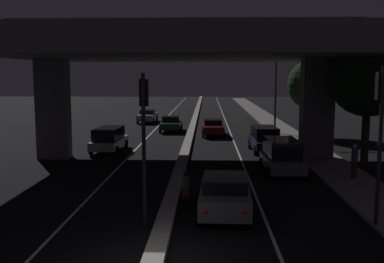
{
  "coord_description": "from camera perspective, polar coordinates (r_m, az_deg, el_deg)",
  "views": [
    {
      "loc": [
        1.48,
        -11.84,
        5.29
      ],
      "look_at": [
        0.42,
        19.55,
        1.35
      ],
      "focal_mm": 42.0,
      "sensor_mm": 36.0,
      "label": 1
    }
  ],
  "objects": [
    {
      "name": "roadside_tree_kerbside_mid",
      "position": [
        40.86,
        15.09,
        5.76
      ],
      "size": [
        4.43,
        4.43,
        6.71
      ],
      "color": "#2D2116",
      "rests_on": "ground_plane"
    },
    {
      "name": "car_white_lead_oncoming",
      "position": [
        31.94,
        -10.5,
        -0.89
      ],
      "size": [
        2.07,
        4.54,
        1.68
      ],
      "rotation": [
        0.0,
        0.0,
        -1.61
      ],
      "color": "silver",
      "rests_on": "ground_plane"
    },
    {
      "name": "car_grey_lead",
      "position": [
        17.32,
        4.19,
        -7.88
      ],
      "size": [
        2.13,
        4.46,
        1.53
      ],
      "rotation": [
        0.0,
        0.0,
        1.53
      ],
      "color": "#515459",
      "rests_on": "ground_plane"
    },
    {
      "name": "sidewalk_right",
      "position": [
        40.81,
        12.02,
        -0.37
      ],
      "size": [
        2.71,
        126.0,
        0.13
      ],
      "primitive_type": "cube",
      "color": "slate",
      "rests_on": "ground_plane"
    },
    {
      "name": "traffic_light_left_of_median",
      "position": [
        15.65,
        -6.13,
        1.11
      ],
      "size": [
        0.3,
        0.49,
        5.37
      ],
      "color": "black",
      "rests_on": "ground_plane"
    },
    {
      "name": "median_divider",
      "position": [
        47.14,
        0.13,
        0.86
      ],
      "size": [
        0.62,
        126.0,
        0.27
      ],
      "primitive_type": "cube",
      "color": "gray",
      "rests_on": "ground_plane"
    },
    {
      "name": "car_dark_blue_third",
      "position": [
        31.64,
        9.21,
        -0.86
      ],
      "size": [
        2.08,
        4.2,
        1.74
      ],
      "rotation": [
        0.0,
        0.0,
        1.62
      ],
      "color": "#141938",
      "rests_on": "ground_plane"
    },
    {
      "name": "street_lamp",
      "position": [
        41.11,
        10.17,
        6.63
      ],
      "size": [
        2.4,
        0.32,
        8.5
      ],
      "color": "#2D2D30",
      "rests_on": "ground_plane"
    },
    {
      "name": "traffic_light_right_of_median",
      "position": [
        16.57,
        22.79,
        1.42
      ],
      "size": [
        0.3,
        0.49,
        5.6
      ],
      "color": "black",
      "rests_on": "ground_plane"
    },
    {
      "name": "elevated_overpass",
      "position": [
        28.32,
        -1.08,
        10.42
      ],
      "size": [
        22.16,
        13.98,
        8.81
      ],
      "color": "#5B5956",
      "rests_on": "ground_plane"
    },
    {
      "name": "lane_line_left_inner",
      "position": [
        47.41,
        -4.28,
        0.72
      ],
      "size": [
        0.12,
        126.0,
        0.0
      ],
      "primitive_type": "cube",
      "color": "beige",
      "rests_on": "ground_plane"
    },
    {
      "name": "car_dark_green_second_oncoming",
      "position": [
        42.7,
        -2.66,
        1.01
      ],
      "size": [
        2.02,
        4.29,
        1.43
      ],
      "rotation": [
        0.0,
        0.0,
        -1.57
      ],
      "color": "black",
      "rests_on": "ground_plane"
    },
    {
      "name": "lane_line_right_inner",
      "position": [
        47.18,
        4.56,
        0.68
      ],
      "size": [
        0.12,
        126.0,
        0.0
      ],
      "primitive_type": "cube",
      "color": "beige",
      "rests_on": "ground_plane"
    },
    {
      "name": "roadside_tree_kerbside_near",
      "position": [
        28.24,
        21.45,
        6.31
      ],
      "size": [
        4.55,
        4.55,
        7.42
      ],
      "color": "#2D2116",
      "rests_on": "ground_plane"
    },
    {
      "name": "car_grey_second",
      "position": [
        24.72,
        11.34,
        -3.03
      ],
      "size": [
        2.09,
        4.11,
        1.88
      ],
      "rotation": [
        0.0,
        0.0,
        1.6
      ],
      "color": "#515459",
      "rests_on": "ground_plane"
    },
    {
      "name": "pedestrian_on_sidewalk",
      "position": [
        23.97,
        19.93,
        -3.57
      ],
      "size": [
        0.33,
        0.33,
        1.73
      ],
      "color": "#2D261E",
      "rests_on": "sidewalk_right"
    },
    {
      "name": "motorcycle_red_filtering_near",
      "position": [
        18.6,
        -0.77,
        -7.45
      ],
      "size": [
        0.32,
        1.92,
        1.42
      ],
      "rotation": [
        0.0,
        0.0,
        1.57
      ],
      "color": "black",
      "rests_on": "ground_plane"
    },
    {
      "name": "car_dark_red_fourth",
      "position": [
        39.75,
        2.65,
        0.58
      ],
      "size": [
        2.02,
        4.77,
        1.44
      ],
      "rotation": [
        0.0,
        0.0,
        1.6
      ],
      "color": "#591414",
      "rests_on": "ground_plane"
    },
    {
      "name": "car_silver_third_oncoming",
      "position": [
        50.99,
        -5.67,
        1.98
      ],
      "size": [
        1.97,
        4.78,
        1.41
      ],
      "rotation": [
        0.0,
        0.0,
        -1.59
      ],
      "color": "gray",
      "rests_on": "ground_plane"
    }
  ]
}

